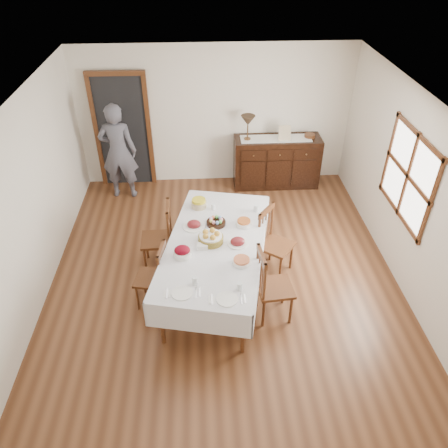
{
  "coord_description": "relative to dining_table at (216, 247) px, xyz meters",
  "views": [
    {
      "loc": [
        -0.27,
        -4.65,
        4.39
      ],
      "look_at": [
        0.0,
        0.1,
        0.95
      ],
      "focal_mm": 35.0,
      "sensor_mm": 36.0,
      "label": 1
    }
  ],
  "objects": [
    {
      "name": "ground",
      "position": [
        0.12,
        0.14,
        -0.74
      ],
      "size": [
        6.0,
        6.0,
        0.0
      ],
      "primitive_type": "plane",
      "color": "brown"
    },
    {
      "name": "room_shell",
      "position": [
        -0.02,
        0.56,
        0.9
      ],
      "size": [
        5.02,
        6.02,
        2.65
      ],
      "color": "white",
      "rests_on": "ground"
    },
    {
      "name": "dining_table",
      "position": [
        0.0,
        0.0,
        0.0
      ],
      "size": [
        1.72,
        2.65,
        0.84
      ],
      "rotation": [
        0.0,
        0.0,
        -0.21
      ],
      "color": "silver",
      "rests_on": "ground"
    },
    {
      "name": "chair_left_near",
      "position": [
        -0.82,
        -0.22,
        -0.26
      ],
      "size": [
        0.46,
        0.46,
        0.96
      ],
      "rotation": [
        0.0,
        0.0,
        -1.75
      ],
      "color": "#522B15",
      "rests_on": "ground"
    },
    {
      "name": "chair_left_far",
      "position": [
        -0.79,
        0.56,
        -0.21
      ],
      "size": [
        0.45,
        0.45,
        1.06
      ],
      "rotation": [
        0.0,
        0.0,
        -1.54
      ],
      "color": "#522B15",
      "rests_on": "ground"
    },
    {
      "name": "chair_right_near",
      "position": [
        0.67,
        -0.54,
        -0.21
      ],
      "size": [
        0.48,
        0.48,
        1.06
      ],
      "rotation": [
        0.0,
        0.0,
        1.67
      ],
      "color": "#522B15",
      "rests_on": "ground"
    },
    {
      "name": "chair_right_far",
      "position": [
        0.84,
        0.37,
        -0.22
      ],
      "size": [
        0.6,
        0.6,
        1.04
      ],
      "rotation": [
        0.0,
        0.0,
        0.93
      ],
      "color": "#522B15",
      "rests_on": "ground"
    },
    {
      "name": "sideboard",
      "position": [
        1.27,
        2.86,
        -0.26
      ],
      "size": [
        1.61,
        0.58,
        0.97
      ],
      "color": "black",
      "rests_on": "ground"
    },
    {
      "name": "person",
      "position": [
        -1.62,
        2.62,
        0.21
      ],
      "size": [
        0.61,
        0.4,
        1.9
      ],
      "primitive_type": "imported",
      "rotation": [
        0.0,
        0.0,
        3.1
      ],
      "color": "#53525E",
      "rests_on": "ground"
    },
    {
      "name": "bread_basket",
      "position": [
        -0.07,
        0.0,
        0.16
      ],
      "size": [
        0.33,
        0.33,
        0.17
      ],
      "color": "olive",
      "rests_on": "dining_table"
    },
    {
      "name": "egg_basket",
      "position": [
        0.02,
        0.39,
        0.13
      ],
      "size": [
        0.27,
        0.27,
        0.11
      ],
      "color": "black",
      "rests_on": "dining_table"
    },
    {
      "name": "ham_platter_a",
      "position": [
        -0.29,
        0.36,
        0.12
      ],
      "size": [
        0.31,
        0.31,
        0.11
      ],
      "color": "white",
      "rests_on": "dining_table"
    },
    {
      "name": "ham_platter_b",
      "position": [
        0.28,
        -0.06,
        0.13
      ],
      "size": [
        0.27,
        0.27,
        0.11
      ],
      "color": "white",
      "rests_on": "dining_table"
    },
    {
      "name": "beet_bowl",
      "position": [
        -0.43,
        -0.27,
        0.16
      ],
      "size": [
        0.23,
        0.23,
        0.15
      ],
      "color": "white",
      "rests_on": "dining_table"
    },
    {
      "name": "carrot_bowl",
      "position": [
        0.4,
        0.35,
        0.13
      ],
      "size": [
        0.22,
        0.22,
        0.08
      ],
      "color": "white",
      "rests_on": "dining_table"
    },
    {
      "name": "pineapple_bowl",
      "position": [
        -0.21,
        0.84,
        0.16
      ],
      "size": [
        0.22,
        0.22,
        0.13
      ],
      "color": "tan",
      "rests_on": "dining_table"
    },
    {
      "name": "casserole_dish",
      "position": [
        0.3,
        -0.45,
        0.13
      ],
      "size": [
        0.23,
        0.23,
        0.07
      ],
      "color": "white",
      "rests_on": "dining_table"
    },
    {
      "name": "butter_dish",
      "position": [
        -0.18,
        -0.13,
        0.13
      ],
      "size": [
        0.16,
        0.12,
        0.07
      ],
      "color": "white",
      "rests_on": "dining_table"
    },
    {
      "name": "setting_left",
      "position": [
        -0.38,
        -0.88,
        0.12
      ],
      "size": [
        0.44,
        0.31,
        0.1
      ],
      "color": "white",
      "rests_on": "dining_table"
    },
    {
      "name": "setting_right",
      "position": [
        0.13,
        -1.0,
        0.12
      ],
      "size": [
        0.44,
        0.31,
        0.1
      ],
      "color": "white",
      "rests_on": "dining_table"
    },
    {
      "name": "glass_far_a",
      "position": [
        -0.0,
        0.77,
        0.14
      ],
      "size": [
        0.06,
        0.06,
        0.09
      ],
      "color": "white",
      "rests_on": "dining_table"
    },
    {
      "name": "glass_far_b",
      "position": [
        0.61,
        0.68,
        0.15
      ],
      "size": [
        0.07,
        0.07,
        0.1
      ],
      "color": "white",
      "rests_on": "dining_table"
    },
    {
      "name": "runner",
      "position": [
        1.23,
        2.84,
        0.23
      ],
      "size": [
        1.3,
        0.35,
        0.01
      ],
      "color": "white",
      "rests_on": "sideboard"
    },
    {
      "name": "table_lamp",
      "position": [
        0.7,
        2.83,
        0.58
      ],
      "size": [
        0.26,
        0.26,
        0.46
      ],
      "color": "brown",
      "rests_on": "sideboard"
    },
    {
      "name": "picture_frame",
      "position": [
        1.37,
        2.77,
        0.36
      ],
      "size": [
        0.22,
        0.08,
        0.28
      ],
      "color": "#C6B18E",
      "rests_on": "sideboard"
    },
    {
      "name": "deco_bowl",
      "position": [
        1.86,
        2.87,
        0.25
      ],
      "size": [
        0.2,
        0.2,
        0.06
      ],
      "color": "#522B15",
      "rests_on": "sideboard"
    }
  ]
}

